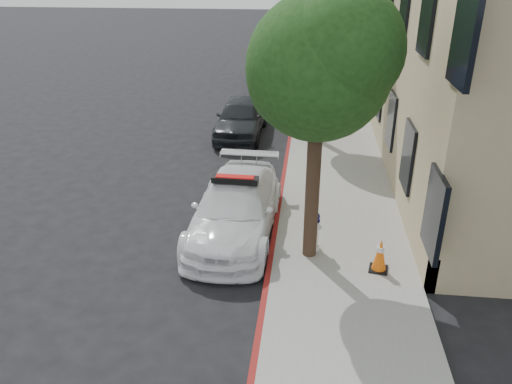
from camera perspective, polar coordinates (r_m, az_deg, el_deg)
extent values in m
plane|color=black|center=(13.37, -6.32, -2.29)|extent=(120.00, 120.00, 0.00)
cube|color=gray|center=(22.41, 8.39, 9.15)|extent=(3.20, 50.00, 0.15)
cube|color=maroon|center=(22.40, 4.41, 9.34)|extent=(0.12, 50.00, 0.15)
cylinder|color=black|center=(10.49, 6.49, 0.65)|extent=(0.30, 0.30, 3.30)
sphere|color=#163912|center=(9.74, 7.20, 13.89)|extent=(2.80, 2.80, 2.80)
sphere|color=#163912|center=(9.39, 9.87, 15.80)|extent=(2.24, 2.24, 2.24)
sphere|color=#163912|center=(10.10, 5.07, 12.64)|extent=(2.10, 2.10, 2.10)
cylinder|color=black|center=(18.10, 6.73, 10.92)|extent=(0.30, 0.30, 3.19)
sphere|color=#163912|center=(17.68, 7.14, 18.47)|extent=(2.60, 2.60, 2.60)
sphere|color=#163912|center=(17.35, 8.62, 19.60)|extent=(2.08, 2.08, 2.08)
sphere|color=#163912|center=(18.01, 5.92, 17.68)|extent=(1.95, 1.95, 1.95)
cylinder|color=black|center=(25.92, 6.86, 15.42)|extent=(0.30, 0.30, 3.41)
sphere|color=#163912|center=(25.63, 7.16, 20.94)|extent=(3.00, 3.00, 3.00)
sphere|color=#163912|center=(25.95, 6.30, 20.37)|extent=(2.25, 2.25, 2.25)
imported|color=white|center=(12.00, -2.34, -1.83)|extent=(2.04, 4.76, 1.37)
cube|color=black|center=(11.69, -2.40, 1.43)|extent=(1.11, 0.31, 0.14)
cube|color=#A50A07|center=(11.66, -2.41, 1.70)|extent=(0.91, 0.24, 0.06)
imported|color=black|center=(19.02, -1.70, 8.56)|extent=(1.73, 4.21, 1.43)
imported|color=#141D32|center=(27.72, 2.00, 14.01)|extent=(1.93, 5.02, 1.63)
cylinder|color=silver|center=(11.43, 6.41, -6.19)|extent=(0.36, 0.36, 0.11)
cylinder|color=silver|center=(11.25, 6.50, -4.61)|extent=(0.27, 0.27, 0.61)
ellipsoid|color=#121450|center=(11.05, 6.60, -2.77)|extent=(0.29, 0.29, 0.20)
cylinder|color=silver|center=(11.18, 6.53, -3.99)|extent=(0.39, 0.15, 0.11)
cylinder|color=silver|center=(11.18, 6.53, -3.99)|extent=(0.13, 0.21, 0.11)
cube|color=black|center=(10.97, 13.81, -8.53)|extent=(0.45, 0.45, 0.03)
cone|color=#FF650D|center=(10.78, 14.01, -6.89)|extent=(0.30, 0.30, 0.71)
cylinder|color=white|center=(10.72, 14.07, -6.36)|extent=(0.16, 0.16, 0.11)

